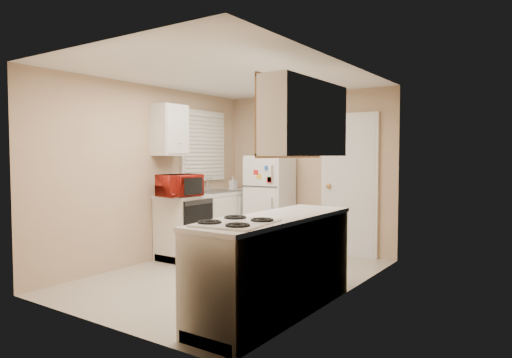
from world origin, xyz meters
The scene contains 19 objects.
floor centered at (0.00, 0.00, 0.00)m, with size 3.80×3.80×0.00m, color beige.
ceiling centered at (0.00, 0.00, 2.40)m, with size 3.80×3.80×0.00m, color white.
wall_left centered at (-1.40, 0.00, 1.20)m, with size 3.80×3.80×0.00m, color tan.
wall_right centered at (1.40, 0.00, 1.20)m, with size 3.80×3.80×0.00m, color tan.
wall_back centered at (0.00, 1.90, 1.20)m, with size 2.80×2.80×0.00m, color tan.
wall_front centered at (0.00, -1.90, 1.20)m, with size 2.80×2.80×0.00m, color tan.
left_counter centered at (-1.10, 0.90, 0.45)m, with size 0.60×1.80×0.90m, color silver.
dishwasher centered at (-0.81, 0.30, 0.49)m, with size 0.03×0.58×0.72m, color black.
sink centered at (-1.10, 1.05, 0.86)m, with size 0.54×0.74×0.16m, color gray.
microwave centered at (-0.98, 0.12, 1.05)m, with size 0.30×0.54×0.36m, color #9E170E.
soap_bottle centered at (-1.15, 1.53, 1.00)m, with size 0.10×0.10×0.22m, color silver.
window_blinds centered at (-1.36, 1.05, 1.60)m, with size 0.10×0.98×1.08m, color silver.
upper_cabinet_left centered at (-1.25, 0.22, 1.80)m, with size 0.30×0.45×0.70m, color silver.
refrigerator centered at (-0.44, 1.52, 0.72)m, with size 0.60×0.58×1.45m, color silver.
cabinet_over_fridge centered at (-0.40, 1.75, 2.00)m, with size 0.70×0.30×0.40m, color silver.
interior_door centered at (0.70, 1.86, 1.02)m, with size 0.86×0.06×2.08m, color silver.
right_counter centered at (1.10, -0.80, 0.45)m, with size 0.60×2.00×0.90m, color silver.
stove centered at (1.08, -1.37, 0.40)m, with size 0.53×0.65×0.79m, color silver.
upper_cabinet_right centered at (1.25, -0.50, 1.80)m, with size 0.30×1.20×0.70m, color silver.
Camera 1 is at (3.30, -4.32, 1.46)m, focal length 32.00 mm.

